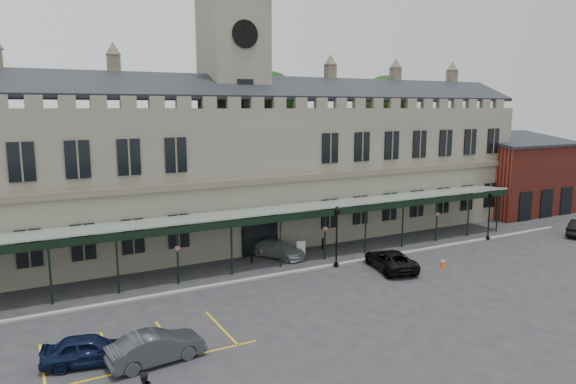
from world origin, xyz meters
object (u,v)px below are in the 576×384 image
lamp_post_right (489,211)px  sign_board (301,249)px  lamp_post_mid (337,231)px  car_van (390,260)px  station_building (236,171)px  clock_tower (234,95)px  car_taxi (278,249)px  traffic_cone (443,263)px  car_left_a (89,350)px  car_left_b (156,347)px

lamp_post_right → sign_board: 18.28m
lamp_post_mid → car_van: size_ratio=0.90×
station_building → clock_tower: bearing=90.0°
station_building → clock_tower: clock_tower is taller
clock_tower → car_van: 19.45m
car_taxi → car_van: 9.12m
clock_tower → car_taxi: 14.00m
station_building → traffic_cone: bearing=-53.3°
car_van → car_left_a: bearing=25.6°
clock_tower → lamp_post_right: 25.41m
traffic_cone → lamp_post_right: bearing=22.8°
lamp_post_right → car_van: (-13.59, -2.59, -1.99)m
lamp_post_right → traffic_cone: 10.75m
car_left_b → car_van: size_ratio=0.86×
traffic_cone → car_left_b: 23.49m
lamp_post_right → station_building: bearing=152.7°
station_building → lamp_post_right: 23.46m
car_left_a → car_left_b: 3.17m
traffic_cone → sign_board: size_ratio=0.55×
traffic_cone → car_left_b: size_ratio=0.15×
station_building → car_left_a: station_building is taller
clock_tower → sign_board: (2.80, -7.05, -12.50)m
station_building → car_taxi: 8.62m
lamp_post_right → car_left_b: 33.86m
car_left_b → clock_tower: bearing=-38.6°
lamp_post_mid → traffic_cone: lamp_post_mid is taller
sign_board → car_left_b: (-14.93, -12.13, 0.15)m
lamp_post_mid → sign_board: 4.48m
car_left_a → car_left_b: bearing=-102.2°
clock_tower → traffic_cone: (10.93, -14.74, -12.77)m
station_building → car_left_b: 23.33m
traffic_cone → sign_board: bearing=136.6°
lamp_post_mid → car_van: 4.58m
car_left_a → clock_tower: bearing=-27.3°
lamp_post_mid → clock_tower: bearing=109.1°
station_building → car_taxi: bearing=-81.0°
lamp_post_right → sign_board: (-17.79, 3.64, -2.12)m
car_taxi → car_left_b: bearing=-160.4°
station_building → car_van: (7.00, -13.19, -5.72)m
traffic_cone → car_left_b: (-23.06, -4.44, 0.42)m
sign_board → car_taxi: car_taxi is taller
lamp_post_mid → lamp_post_right: lamp_post_mid is taller
station_building → clock_tower: (0.00, 0.09, 6.64)m
station_building → clock_tower: size_ratio=2.42×
lamp_post_right → traffic_cone: lamp_post_right is taller
car_left_a → traffic_cone: bearing=-70.4°
lamp_post_right → car_van: bearing=-169.2°
sign_board → station_building: bearing=127.8°
lamp_post_mid → car_left_a: lamp_post_mid is taller
sign_board → car_left_b: car_left_b is taller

